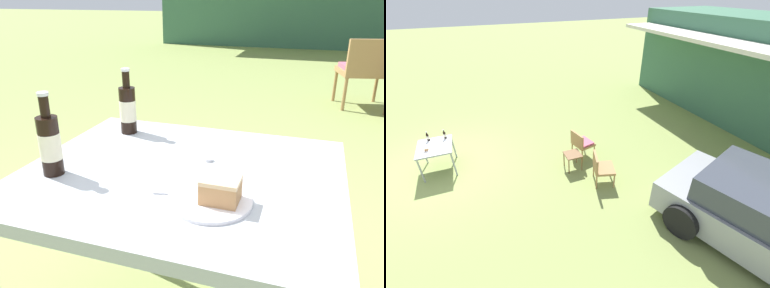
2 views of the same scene
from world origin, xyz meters
TOP-DOWN VIEW (x-y plane):
  - ground_plane at (0.00, 0.00)m, footprint 60.00×60.00m
  - cabin_building at (1.05, 10.30)m, footprint 9.48×4.41m
  - wicker_chair_cushioned at (0.89, 3.66)m, footprint 0.63×0.58m
  - wicker_chair_plain at (2.10, 3.64)m, footprint 0.66×0.62m
  - garden_side_table at (1.31, 3.23)m, footprint 0.42×0.41m
  - patio_table at (0.00, 0.00)m, footprint 0.96×0.82m
  - cake_on_plate at (0.15, -0.16)m, footprint 0.22×0.22m
  - cola_bottle_near at (-0.31, 0.26)m, footprint 0.06×0.06m
  - cola_bottle_far at (-0.36, -0.14)m, footprint 0.06×0.06m
  - fork at (0.06, -0.14)m, footprint 0.18×0.05m
  - loose_bottle_cap at (0.06, 0.09)m, footprint 0.03×0.03m

SIDE VIEW (x-z plane):
  - ground_plane at x=0.00m, z-range 0.00..0.00m
  - garden_side_table at x=1.31m, z-range 0.16..0.60m
  - wicker_chair_cushioned at x=0.89m, z-range 0.07..0.86m
  - wicker_chair_plain at x=2.10m, z-range 0.07..0.86m
  - patio_table at x=0.00m, z-range 0.30..1.01m
  - fork at x=0.06m, z-range 0.72..0.72m
  - loose_bottle_cap at x=0.06m, z-range 0.72..0.73m
  - cake_on_plate at x=0.15m, z-range 0.70..0.78m
  - cola_bottle_near at x=-0.31m, z-range 0.69..0.94m
  - cola_bottle_far at x=-0.36m, z-range 0.69..0.94m
  - cabin_building at x=1.05m, z-range 0.01..3.37m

